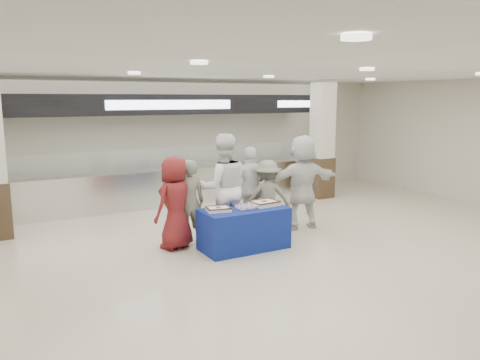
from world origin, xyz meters
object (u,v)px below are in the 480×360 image
civilian_white (302,182)px  chef_short (251,189)px  civilian_maroon (175,203)px  chef_tall (223,188)px  cupcake_tray (246,207)px  soldier_b (267,197)px  soldier_a (189,202)px  sheet_cake_right (264,203)px  display_table (244,229)px  sheet_cake_left (218,209)px

civilian_white → chef_short: bearing=-10.5°
civilian_maroon → chef_tall: 0.99m
cupcake_tray → chef_tall: (-0.14, 0.65, 0.25)m
soldier_b → soldier_a: bearing=19.4°
soldier_a → civilian_white: (2.48, -0.13, 0.19)m
cupcake_tray → chef_tall: bearing=102.3°
sheet_cake_right → civilian_white: (1.30, 0.61, 0.19)m
civilian_white → sheet_cake_right: bearing=31.2°
display_table → sheet_cake_right: (0.45, 0.03, 0.43)m
display_table → cupcake_tray: (0.05, -0.01, 0.40)m
display_table → soldier_a: bearing=133.4°
sheet_cake_left → chef_short: size_ratio=0.26×
chef_short → soldier_b: (0.19, -0.31, -0.13)m
sheet_cake_left → civilian_maroon: 0.83m
chef_short → civilian_white: (1.04, -0.31, 0.11)m
sheet_cake_left → civilian_maroon: (-0.57, 0.59, 0.05)m
civilian_maroon → soldier_b: size_ratio=1.13×
sheet_cake_right → civilian_white: civilian_white is taller
cupcake_tray → civilian_maroon: (-1.11, 0.65, 0.07)m
chef_tall → soldier_b: size_ratio=1.38×
chef_short → sheet_cake_right: bearing=82.9°
soldier_a → civilian_maroon: bearing=34.1°
soldier_a → sheet_cake_left: bearing=120.5°
sheet_cake_right → civilian_maroon: (-1.52, 0.61, 0.04)m
chef_short → soldier_a: bearing=15.4°
chef_tall → cupcake_tray: bearing=115.1°
sheet_cake_right → chef_tall: size_ratio=0.25×
cupcake_tray → civilian_white: bearing=20.7°
sheet_cake_left → sheet_cake_right: (0.94, -0.01, 0.01)m
sheet_cake_left → cupcake_tray: size_ratio=1.30×
sheet_cake_right → chef_short: size_ratio=0.30×
chef_short → soldier_b: chef_short is taller
civilian_maroon → soldier_a: (0.33, 0.13, -0.05)m
soldier_b → civilian_white: (0.85, 0.00, 0.24)m
cupcake_tray → chef_short: size_ratio=0.20×
sheet_cake_left → chef_short: (1.20, 0.91, 0.08)m
civilian_maroon → chef_short: 1.80m
civilian_maroon → display_table: bearing=125.6°
sheet_cake_left → soldier_a: size_ratio=0.28×
civilian_maroon → chef_tall: size_ratio=0.82×
sheet_cake_right → chef_short: chef_short is taller
display_table → chef_tall: 0.92m
cupcake_tray → civilian_maroon: civilian_maroon is taller
sheet_cake_left → civilian_white: size_ratio=0.23×
sheet_cake_left → cupcake_tray: 0.54m
chef_tall → civilian_white: (1.85, 0.00, -0.04)m
chef_short → soldier_b: 0.39m
cupcake_tray → soldier_a: bearing=135.0°
soldier_a → cupcake_tray: bearing=147.2°
cupcake_tray → chef_short: bearing=55.4°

